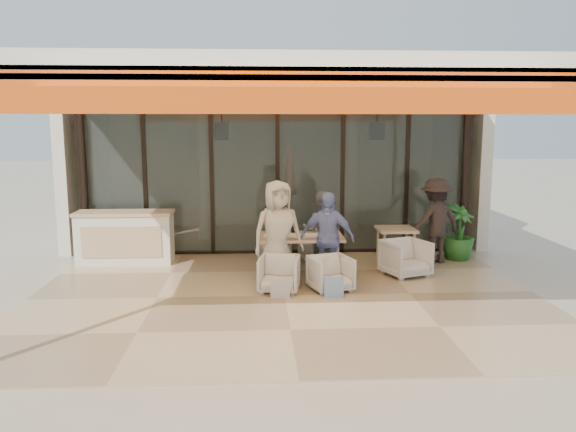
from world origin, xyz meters
The scene contains 21 objects.
ground centered at (0.00, 0.00, 0.00)m, with size 70.00×70.00×0.00m, color #C6B293.
terrace_floor centered at (0.00, 0.00, 0.01)m, with size 8.00×6.00×0.01m, color tan.
terrace_structure centered at (0.00, -0.26, 3.25)m, with size 8.00×6.00×3.40m.
glass_storefront centered at (0.00, 3.00, 1.60)m, with size 8.08×0.10×3.20m.
interior_block centered at (0.01, 5.31, 2.23)m, with size 9.05×3.62×3.52m.
host_counter centered at (-2.99, 2.30, 0.53)m, with size 1.85×0.65×1.04m.
dining_table centered at (0.33, 1.23, 0.69)m, with size 1.50×0.90×0.93m.
chair_far_left centered at (-0.08, 2.18, 0.30)m, with size 0.59×0.55×0.60m, color silver.
chair_far_right centered at (0.76, 2.18, 0.31)m, with size 0.60×0.57×0.62m, color silver.
chair_near_left centered at (-0.08, 0.28, 0.33)m, with size 0.63×0.59×0.65m, color silver.
chair_near_right centered at (0.76, 0.28, 0.32)m, with size 0.62×0.58×0.64m, color silver.
diner_navy centered at (-0.08, 1.68, 0.79)m, with size 0.58×0.38×1.59m, color #1A1C39.
diner_grey centered at (0.76, 1.68, 0.74)m, with size 0.72×0.56×1.49m, color slate.
diner_cream centered at (-0.08, 0.78, 0.89)m, with size 0.87×0.56×1.77m, color beige.
diner_periwinkle centered at (0.76, 0.78, 0.79)m, with size 0.92×0.38×1.58m, color #7A87CC.
tote_bag_cream centered at (-0.08, -0.12, 0.17)m, with size 0.30×0.10×0.34m, color silver.
tote_bag_blue centered at (0.76, -0.12, 0.17)m, with size 0.30×0.10×0.34m, color #99BFD8.
side_table centered at (2.22, 1.84, 0.64)m, with size 0.70×0.70×0.74m.
side_chair centered at (2.22, 1.09, 0.37)m, with size 0.71×0.67×0.73m, color silver.
standing_woman centered at (3.03, 1.99, 0.84)m, with size 1.09×0.62×1.68m, color black.
potted_palm centered at (3.58, 2.24, 0.57)m, with size 0.64×0.64×1.14m, color #1E5919.
Camera 1 is at (-0.42, -8.53, 2.69)m, focal length 35.00 mm.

